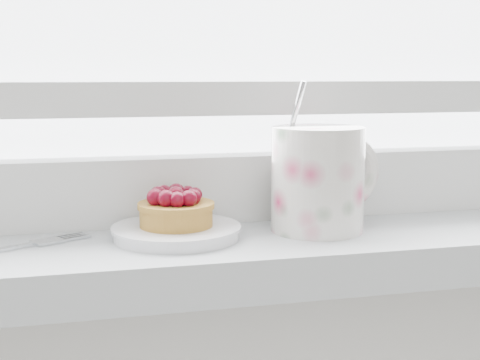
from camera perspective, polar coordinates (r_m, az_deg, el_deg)
name	(u,v)px	position (r m, az deg, el deg)	size (l,w,h in m)	color
saucer	(176,232)	(0.64, -5.45, -4.44)	(0.12, 0.12, 0.01)	silver
raspberry_tart	(176,208)	(0.64, -5.50, -2.43)	(0.07, 0.07, 0.04)	#8E601F
floral_mug	(320,177)	(0.67, 6.86, 0.29)	(0.14, 0.12, 0.15)	silver
fork	(0,250)	(0.63, -19.80, -5.61)	(0.16, 0.09, 0.00)	silver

